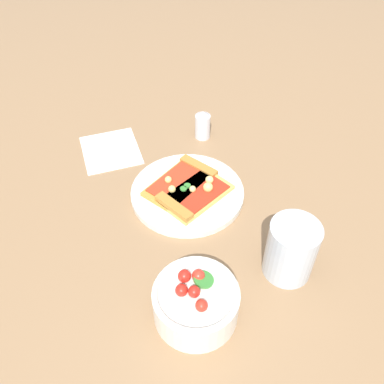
% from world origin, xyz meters
% --- Properties ---
extents(ground_plane, '(2.40, 2.40, 0.00)m').
position_xyz_m(ground_plane, '(0.00, 0.00, 0.00)').
color(ground_plane, '#93704C').
rests_on(ground_plane, ground).
extents(plate, '(0.23, 0.23, 0.01)m').
position_xyz_m(plate, '(0.02, -0.00, 0.01)').
color(plate, silver).
rests_on(plate, ground_plane).
extents(pizza_slice_near, '(0.17, 0.16, 0.02)m').
position_xyz_m(pizza_slice_near, '(0.04, 0.01, 0.02)').
color(pizza_slice_near, gold).
rests_on(pizza_slice_near, plate).
extents(pizza_slice_far, '(0.16, 0.16, 0.03)m').
position_xyz_m(pizza_slice_far, '(-0.01, -0.01, 0.02)').
color(pizza_slice_far, '#E5B256').
rests_on(pizza_slice_far, plate).
extents(salad_bowl, '(0.13, 0.13, 0.08)m').
position_xyz_m(salad_bowl, '(-0.25, 0.01, 0.04)').
color(salad_bowl, white).
rests_on(salad_bowl, ground_plane).
extents(soda_glass, '(0.08, 0.08, 0.11)m').
position_xyz_m(soda_glass, '(-0.18, -0.16, 0.05)').
color(soda_glass, silver).
rests_on(soda_glass, ground_plane).
extents(paper_napkin, '(0.17, 0.15, 0.00)m').
position_xyz_m(paper_napkin, '(0.18, 0.17, 0.00)').
color(paper_napkin, white).
rests_on(paper_napkin, ground_plane).
extents(pepper_shaker, '(0.04, 0.04, 0.07)m').
position_xyz_m(pepper_shaker, '(0.21, -0.05, 0.04)').
color(pepper_shaker, silver).
rests_on(pepper_shaker, ground_plane).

